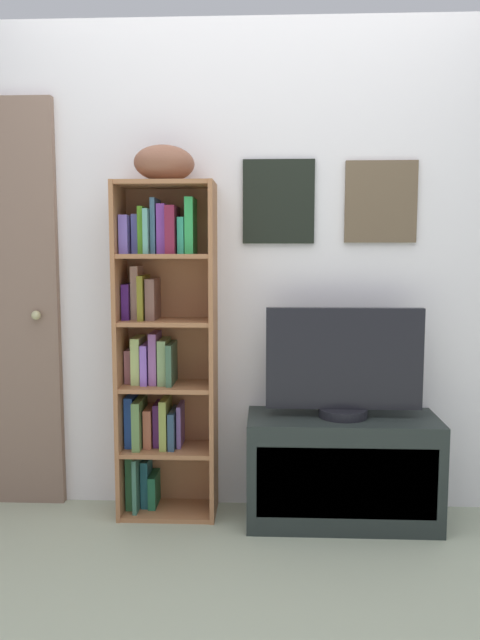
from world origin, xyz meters
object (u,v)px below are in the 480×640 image
object	(u,v)px
bookshelf	(160,349)
television	(344,364)
football	(164,163)
tv_stand	(342,469)

from	to	relation	value
bookshelf	television	distance (m)	0.85
football	tv_stand	bearing A→B (deg)	-3.94
football	television	bearing A→B (deg)	-3.86
bookshelf	football	xyz separation A→B (m)	(0.04, -0.03, 0.85)
bookshelf	tv_stand	size ratio (longest dim) A/B	1.80
football	television	distance (m)	1.21
bookshelf	football	size ratio (longest dim) A/B	5.62
tv_stand	television	world-z (taller)	television
bookshelf	tv_stand	distance (m)	1.01
tv_stand	television	xyz separation A→B (m)	(0.00, 0.00, 0.49)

